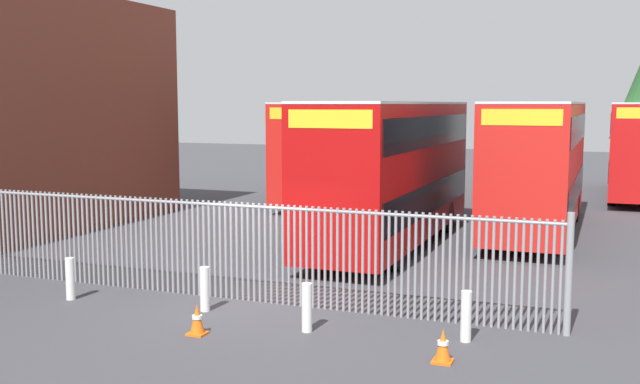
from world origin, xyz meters
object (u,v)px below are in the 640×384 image
bollard_near_right (307,308)px  double_decker_bus_near_gate (392,167)px  traffic_cone_by_gate (443,346)px  double_decker_bus_behind_fence_left (538,162)px  double_decker_bus_behind_fence_right (343,147)px  bollard_center_front (205,289)px  bollard_near_left (70,279)px  bollard_far_right (466,316)px  double_decker_bus_far_back (639,146)px  traffic_cone_mid_forecourt (197,320)px

bollard_near_right → double_decker_bus_near_gate: bearing=95.9°
traffic_cone_by_gate → double_decker_bus_behind_fence_left: bearing=89.0°
double_decker_bus_behind_fence_right → bollard_center_front: size_ratio=11.38×
bollard_near_left → traffic_cone_by_gate: bollard_near_left is taller
bollard_far_right → double_decker_bus_behind_fence_left: bearing=89.6°
double_decker_bus_far_back → traffic_cone_mid_forecourt: (-8.36, -25.59, -2.13)m
double_decker_bus_far_back → traffic_cone_mid_forecourt: double_decker_bus_far_back is taller
traffic_cone_mid_forecourt → bollard_near_right: bearing=26.6°
double_decker_bus_behind_fence_left → traffic_cone_mid_forecourt: double_decker_bus_behind_fence_left is taller
double_decker_bus_behind_fence_left → bollard_far_right: 12.70m
double_decker_bus_near_gate → bollard_near_right: size_ratio=11.38×
double_decker_bus_behind_fence_left → bollard_near_left: 15.73m
double_decker_bus_behind_fence_right → bollard_center_front: 18.45m
double_decker_bus_behind_fence_left → double_decker_bus_far_back: (3.47, 11.57, 0.00)m
double_decker_bus_behind_fence_right → bollard_near_right: double_decker_bus_behind_fence_right is taller
double_decker_bus_far_back → traffic_cone_mid_forecourt: 27.01m
traffic_cone_by_gate → double_decker_bus_far_back: bearing=81.7°
double_decker_bus_near_gate → double_decker_bus_behind_fence_left: same height
double_decker_bus_near_gate → bollard_near_right: bearing=-84.1°
double_decker_bus_far_back → bollard_near_right: bearing=-104.8°
bollard_center_front → traffic_cone_by_gate: size_ratio=1.61×
bollard_center_front → bollard_near_left: bearing=-174.9°
bollard_center_front → bollard_far_right: 5.49m
double_decker_bus_far_back → traffic_cone_mid_forecourt: size_ratio=18.32×
bollard_near_left → bollard_center_front: (3.27, 0.29, 0.00)m
double_decker_bus_behind_fence_right → bollard_near_right: size_ratio=11.38×
double_decker_bus_far_back → traffic_cone_by_gate: double_decker_bus_far_back is taller
bollard_near_left → bollard_far_right: size_ratio=1.00×
double_decker_bus_near_gate → bollard_center_front: (-1.62, -8.53, -1.95)m
bollard_center_front → double_decker_bus_near_gate: bearing=79.2°
bollard_far_right → traffic_cone_by_gate: bollard_far_right is taller
double_decker_bus_behind_fence_left → double_decker_bus_behind_fence_right: bearing=148.7°
bollard_near_left → double_decker_bus_far_back: bearing=63.3°
bollard_near_left → traffic_cone_by_gate: bearing=-6.3°
bollard_near_left → bollard_near_right: 5.82m
double_decker_bus_far_back → bollard_near_left: 27.43m
double_decker_bus_near_gate → bollard_far_right: size_ratio=11.38×
double_decker_bus_near_gate → double_decker_bus_far_back: 17.29m
traffic_cone_mid_forecourt → bollard_near_left: bearing=163.7°
bollard_near_left → bollard_near_right: same height
double_decker_bus_behind_fence_left → double_decker_bus_behind_fence_right: 10.51m
bollard_center_front → bollard_near_right: (2.55, -0.51, 0.00)m
double_decker_bus_behind_fence_right → bollard_near_left: size_ratio=11.38×
bollard_far_right → traffic_cone_mid_forecourt: size_ratio=1.61×
double_decker_bus_near_gate → double_decker_bus_behind_fence_left: bearing=45.7°
traffic_cone_by_gate → double_decker_bus_near_gate: bearing=110.8°
double_decker_bus_behind_fence_left → bollard_far_right: size_ratio=11.38×
double_decker_bus_behind_fence_left → traffic_cone_by_gate: size_ratio=18.32×
traffic_cone_by_gate → bollard_near_left: bearing=173.7°
double_decker_bus_far_back → bollard_near_right: 25.57m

